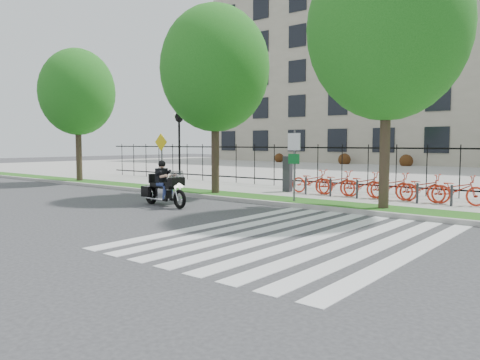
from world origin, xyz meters
The scene contains 15 objects.
ground centered at (0.00, 0.00, 0.00)m, with size 120.00×120.00×0.00m, color #323234.
curb centered at (0.00, 4.10, 0.07)m, with size 60.00×0.20×0.15m, color #9C9993.
grass_verge centered at (0.00, 4.95, 0.07)m, with size 60.00×1.50×0.15m, color #265916.
sidewalk centered at (0.00, 7.45, 0.07)m, with size 60.00×3.50×0.15m, color #A7A49C.
plaza centered at (0.00, 25.00, 0.05)m, with size 80.00×34.00×0.10m, color #A7A49C.
crosswalk_stripes centered at (4.83, 0.00, 0.01)m, with size 5.70×8.00×0.01m, color silver, non-canonical shape.
iron_fence centered at (0.00, 9.20, 1.15)m, with size 30.00×0.06×2.00m, color black, non-canonical shape.
lamp_post_left centered at (-12.00, 12.00, 3.21)m, with size 1.06×0.70×4.25m.
street_tree_0 centered at (-12.52, 4.95, 4.97)m, with size 4.07×4.07×7.17m.
street_tree_1 centered at (-2.39, 4.95, 5.22)m, with size 4.47×4.47×7.65m.
street_tree_2 centered at (4.83, 4.95, 5.75)m, with size 4.98×4.98×8.47m.
bike_share_station centered at (3.58, 7.20, 0.65)m, with size 7.82×0.87×1.50m.
sign_pole_regulatory centered at (1.70, 4.58, 1.74)m, with size 0.50×0.09×2.50m.
sign_pole_warning centered at (-5.29, 4.58, 1.74)m, with size 0.78×0.09×2.49m.
motorcycle_rider centered at (-1.71, 1.55, 0.64)m, with size 2.49×0.91×1.93m.
Camera 1 is at (10.63, -9.35, 2.20)m, focal length 35.00 mm.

